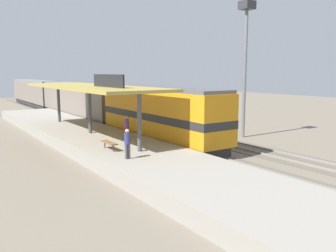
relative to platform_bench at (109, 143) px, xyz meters
The scene contains 13 objects.
ground_plane 10.43m from the platform_bench, 39.33° to the left, with size 120.00×120.00×0.00m, color #706656.
track_near 8.98m from the platform_bench, 47.53° to the left, with size 3.20×110.00×0.16m.
track_far 12.53m from the platform_bench, 31.73° to the left, with size 3.20×110.00×0.16m.
platform 6.76m from the platform_bench, 77.94° to the left, with size 6.00×44.00×0.90m, color gray.
station_canopy 7.34m from the platform_bench, 77.77° to the left, with size 5.20×18.00×4.70m.
platform_bench is the anchor object (origin of this frame).
locomotive 6.97m from the platform_bench, 29.39° to the left, with size 2.93×14.43×4.44m.
passenger_carriage_front 22.23m from the platform_bench, 74.32° to the left, with size 2.90×20.00×4.24m.
passenger_carriage_rear 42.62m from the platform_bench, 81.90° to the left, with size 2.90×20.00×4.24m.
freight_car 16.34m from the platform_bench, 49.52° to the left, with size 2.80×12.00×3.54m.
light_mast 15.60m from the platform_bench, ahead, with size 1.10×1.10×11.70m.
person_waiting 2.79m from the platform_bench, 92.77° to the right, with size 0.34×0.34×1.71m.
person_walking 3.69m from the platform_bench, 44.64° to the left, with size 0.34×0.34×1.71m.
Camera 1 is at (-15.20, -26.69, 5.75)m, focal length 37.81 mm.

